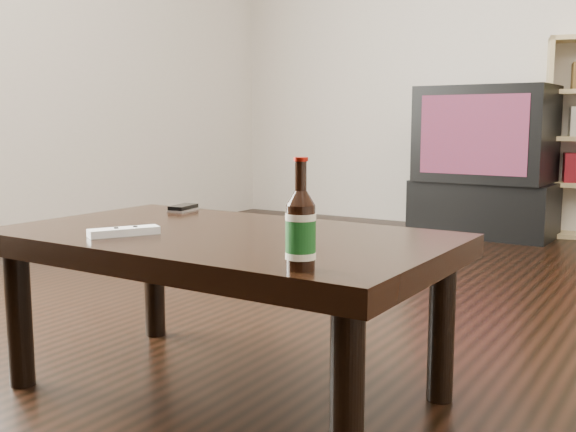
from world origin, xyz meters
The scene contains 8 objects.
floor centered at (0.00, 0.00, -0.01)m, with size 5.00×6.00×0.01m, color black.
wall_back centered at (0.00, 3.01, 1.35)m, with size 5.00×0.02×2.70m, color silver.
tv_stand centered at (-0.42, 2.69, 0.18)m, with size 0.90×0.45×0.36m, color black.
tv centered at (-0.42, 2.68, 0.67)m, with size 0.84×0.55×0.62m.
coffee_table centered at (-0.27, -0.32, 0.39)m, with size 1.22×0.72×0.45m.
beer_bottle centered at (0.14, -0.60, 0.53)m, with size 0.07×0.07×0.23m.
phone centered at (-0.66, -0.04, 0.46)m, with size 0.08×0.12×0.02m.
remote centered at (-0.46, -0.50, 0.46)m, with size 0.13×0.18×0.02m.
Camera 1 is at (0.83, -1.75, 0.75)m, focal length 42.00 mm.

